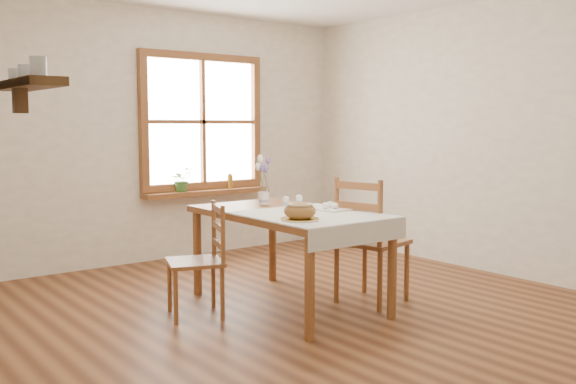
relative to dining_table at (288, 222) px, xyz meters
name	(u,v)px	position (x,y,z in m)	size (l,w,h in m)	color
ground	(312,314)	(0.00, -0.30, -0.66)	(5.00, 5.00, 0.00)	brown
room_walls	(313,85)	(0.00, -0.30, 1.04)	(4.60, 5.10, 2.65)	white
window	(202,122)	(0.50, 2.17, 0.79)	(1.46, 0.08, 1.46)	brown
window_sill	(207,192)	(0.50, 2.10, 0.03)	(1.46, 0.20, 0.05)	brown
wall_shelf	(28,82)	(-2.16, -0.90, 0.94)	(0.16, 0.60, 0.24)	#3D2813
dining_table	(288,222)	(0.00, 0.00, 0.00)	(0.90, 1.60, 0.75)	brown
table_linen	(313,215)	(0.00, -0.30, 0.09)	(0.91, 0.99, 0.01)	white
chair_left	(195,260)	(-0.72, 0.20, -0.24)	(0.39, 0.41, 0.84)	brown
chair_right	(372,240)	(0.60, -0.33, -0.16)	(0.47, 0.49, 1.01)	brown
bread_plate	(300,219)	(-0.27, -0.48, 0.10)	(0.26, 0.26, 0.01)	white
bread_loaf	(300,210)	(-0.27, -0.48, 0.17)	(0.22, 0.22, 0.12)	#A4783A
egg_napkin	(335,209)	(0.30, -0.22, 0.10)	(0.28, 0.24, 0.01)	white
eggs	(335,205)	(0.30, -0.22, 0.13)	(0.22, 0.20, 0.05)	white
salt_shaker	(286,202)	(0.03, 0.06, 0.14)	(0.05, 0.05, 0.10)	white
pepper_shaker	(299,201)	(0.15, 0.05, 0.15)	(0.06, 0.06, 0.11)	white
flower_vase	(264,199)	(0.06, 0.41, 0.14)	(0.09, 0.09, 0.10)	white
lavender_bouquet	(264,175)	(0.06, 0.41, 0.34)	(0.16, 0.16, 0.31)	#68508E
potted_plant	(182,182)	(0.20, 2.10, 0.15)	(0.23, 0.26, 0.20)	#376A2A
amber_bottle	(230,181)	(0.80, 2.10, 0.13)	(0.06, 0.06, 0.17)	#A16B1D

